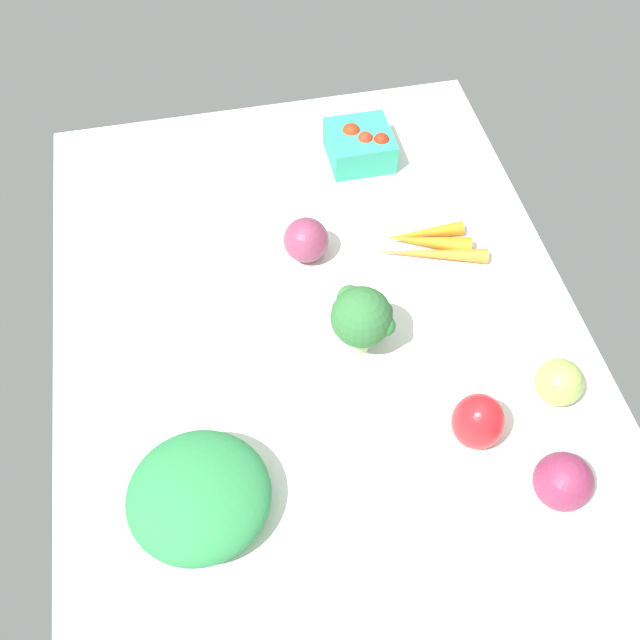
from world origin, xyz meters
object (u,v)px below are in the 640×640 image
(bell_pepper_red, at_px, (478,421))
(carrot_bunch, at_px, (428,244))
(heirloom_tomato_green, at_px, (559,382))
(red_onion_center, at_px, (563,482))
(leafy_greens_clump, at_px, (199,496))
(broccoli_head, at_px, (362,317))
(red_onion_near_basket, at_px, (306,240))
(berry_basket, at_px, (359,144))

(bell_pepper_red, bearing_deg, carrot_bunch, -6.48)
(carrot_bunch, relative_size, heirloom_tomato_green, 2.73)
(bell_pepper_red, distance_m, heirloom_tomato_green, 0.13)
(red_onion_center, bearing_deg, leafy_greens_clump, 80.34)
(broccoli_head, relative_size, red_onion_center, 1.58)
(leafy_greens_clump, relative_size, broccoli_head, 1.52)
(red_onion_near_basket, xyz_separation_m, red_onion_center, (-0.45, -0.23, 0.00))
(heirloom_tomato_green, bearing_deg, bell_pepper_red, 106.52)
(berry_basket, distance_m, heirloom_tomato_green, 0.54)
(carrot_bunch, height_order, heirloom_tomato_green, heirloom_tomato_green)
(carrot_bunch, distance_m, leafy_greens_clump, 0.53)
(broccoli_head, relative_size, bell_pepper_red, 1.38)
(bell_pepper_red, distance_m, red_onion_center, 0.12)
(red_onion_near_basket, bearing_deg, broccoli_head, -167.43)
(broccoli_head, bearing_deg, carrot_bunch, -43.35)
(red_onion_center, relative_size, heirloom_tomato_green, 1.13)
(red_onion_near_basket, height_order, broccoli_head, broccoli_head)
(bell_pepper_red, bearing_deg, leafy_greens_clump, 93.65)
(red_onion_near_basket, xyz_separation_m, leafy_greens_clump, (-0.38, 0.21, -0.00))
(red_onion_near_basket, xyz_separation_m, heirloom_tomato_green, (-0.32, -0.28, -0.00))
(red_onion_near_basket, distance_m, bell_pepper_red, 0.39)
(leafy_greens_clump, height_order, bell_pepper_red, bell_pepper_red)
(carrot_bunch, xyz_separation_m, leafy_greens_clump, (-0.35, 0.40, 0.02))
(bell_pepper_red, height_order, red_onion_center, bell_pepper_red)
(red_onion_near_basket, bearing_deg, berry_basket, -33.46)
(leafy_greens_clump, height_order, red_onion_center, red_onion_center)
(carrot_bunch, xyz_separation_m, bell_pepper_red, (-0.33, 0.04, 0.03))
(broccoli_head, distance_m, bell_pepper_red, 0.21)
(carrot_bunch, height_order, leafy_greens_clump, leafy_greens_clump)
(berry_basket, height_order, red_onion_center, red_onion_center)
(red_onion_near_basket, relative_size, heirloom_tomato_green, 1.08)
(broccoli_head, distance_m, heirloom_tomato_green, 0.28)
(red_onion_center, bearing_deg, carrot_bunch, 5.20)
(leafy_greens_clump, bearing_deg, bell_pepper_red, -86.35)
(heirloom_tomato_green, bearing_deg, berry_basket, 15.74)
(berry_basket, xyz_separation_m, carrot_bunch, (-0.23, -0.05, -0.02))
(heirloom_tomato_green, bearing_deg, leafy_greens_clump, 97.14)
(leafy_greens_clump, height_order, heirloom_tomato_green, leafy_greens_clump)
(berry_basket, distance_m, carrot_bunch, 0.24)
(berry_basket, relative_size, broccoli_head, 0.93)
(leafy_greens_clump, bearing_deg, red_onion_near_basket, -28.65)
(leafy_greens_clump, distance_m, red_onion_center, 0.44)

